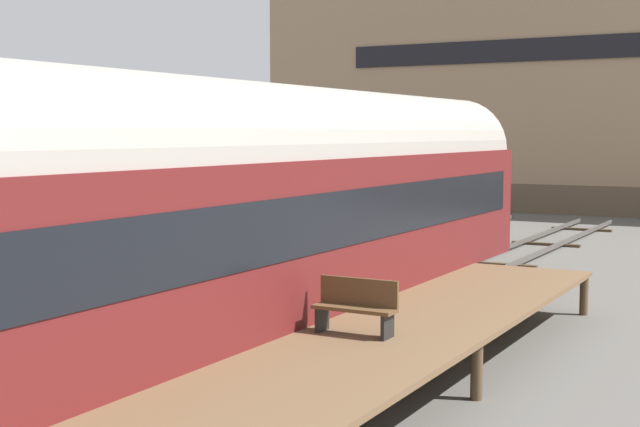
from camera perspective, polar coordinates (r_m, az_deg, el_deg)
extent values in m
plane|color=#56544F|center=(19.12, -17.52, -8.05)|extent=(200.00, 200.00, 0.00)
cube|color=#3D2D1E|center=(28.77, -11.06, -3.40)|extent=(2.60, 0.24, 0.10)
cube|color=#3D2D1E|center=(33.54, -4.46, -2.10)|extent=(2.60, 0.24, 0.10)
cube|color=#3D2D1E|center=(38.65, 0.45, -1.12)|extent=(2.60, 0.24, 0.10)
cube|color=#3D2D1E|center=(43.99, 4.18, -0.37)|extent=(2.60, 0.24, 0.10)
cube|color=#4C4742|center=(19.59, -18.99, -7.23)|extent=(0.08, 60.00, 0.16)
cube|color=#4C4742|center=(18.57, -16.00, -7.83)|extent=(0.08, 60.00, 0.16)
cube|color=#3D2D1E|center=(21.22, -11.61, -6.46)|extent=(2.60, 0.24, 0.10)
cube|color=#3D2D1E|center=(25.99, -2.96, -4.23)|extent=(2.60, 0.24, 0.10)
cube|color=#3D2D1E|center=(31.19, 2.88, -2.65)|extent=(2.60, 0.24, 0.10)
cube|color=#3D2D1E|center=(36.63, 7.01, -1.51)|extent=(2.60, 0.24, 0.10)
cube|color=#3D2D1E|center=(42.22, 10.06, -0.67)|extent=(2.60, 0.24, 0.10)
cube|color=#4C4742|center=(16.44, -7.63, -9.36)|extent=(0.08, 60.00, 0.16)
cube|color=#4C4742|center=(15.65, -3.35, -10.07)|extent=(0.08, 60.00, 0.16)
cube|color=#3D2D1E|center=(13.81, -12.79, -12.86)|extent=(2.60, 0.24, 0.10)
cube|color=#3D2D1E|center=(18.54, -0.23, -8.06)|extent=(2.60, 0.24, 0.10)
cube|color=#3D2D1E|center=(23.85, 6.84, -5.11)|extent=(2.60, 0.24, 0.10)
cube|color=#3D2D1E|center=(29.43, 11.26, -3.21)|extent=(2.60, 0.24, 0.10)
cube|color=#3D2D1E|center=(35.14, 14.25, -1.91)|extent=(2.60, 0.24, 0.10)
cube|color=#3D2D1E|center=(40.94, 16.39, -0.98)|extent=(2.60, 0.24, 0.10)
cube|color=black|center=(33.87, 5.15, -1.27)|extent=(1.80, 2.40, 1.00)
cube|color=black|center=(24.69, -4.79, -3.68)|extent=(1.80, 2.40, 1.00)
cube|color=#4C3823|center=(28.99, 0.97, 1.24)|extent=(2.99, 16.19, 2.61)
cube|color=black|center=(28.97, 0.97, 1.86)|extent=(3.03, 14.89, 0.94)
cylinder|color=gray|center=(28.93, 0.98, 3.82)|extent=(2.84, 15.86, 2.84)
cube|color=black|center=(23.08, 6.15, -4.31)|extent=(1.80, 2.40, 1.00)
cube|color=black|center=(13.01, -15.72, -11.98)|extent=(1.80, 2.40, 1.00)
cube|color=#5B1919|center=(17.40, -1.62, -1.02)|extent=(2.92, 18.78, 2.83)
cube|color=black|center=(17.37, -1.62, 0.10)|extent=(2.96, 17.28, 1.02)
cylinder|color=gray|center=(17.31, -1.63, 3.65)|extent=(2.77, 18.41, 2.77)
cube|color=brown|center=(15.15, 5.07, -7.51)|extent=(3.04, 15.66, 0.10)
cylinder|color=brown|center=(22.76, 9.76, -4.59)|extent=(0.20, 0.20, 0.92)
cylinder|color=brown|center=(22.03, 16.54, -5.06)|extent=(0.20, 0.20, 0.92)
cylinder|color=brown|center=(15.85, 0.46, -8.82)|extent=(0.20, 0.20, 0.92)
cylinder|color=brown|center=(14.79, 9.99, -9.93)|extent=(0.20, 0.20, 0.92)
cube|color=brown|center=(14.52, 2.20, -6.11)|extent=(1.40, 0.40, 0.06)
cube|color=brown|center=(14.63, 2.51, -5.02)|extent=(1.40, 0.06, 0.45)
cube|color=black|center=(14.84, 0.13, -6.77)|extent=(0.06, 0.40, 0.40)
cube|color=black|center=(14.32, 4.34, -7.23)|extent=(0.06, 0.40, 0.40)
cube|color=brown|center=(53.95, 18.62, 1.19)|extent=(39.64, 12.20, 1.57)
cube|color=#9E7F60|center=(54.01, 18.86, 9.54)|extent=(39.64, 12.20, 14.16)
cube|color=black|center=(48.00, 17.55, 10.16)|extent=(27.75, 0.10, 1.20)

